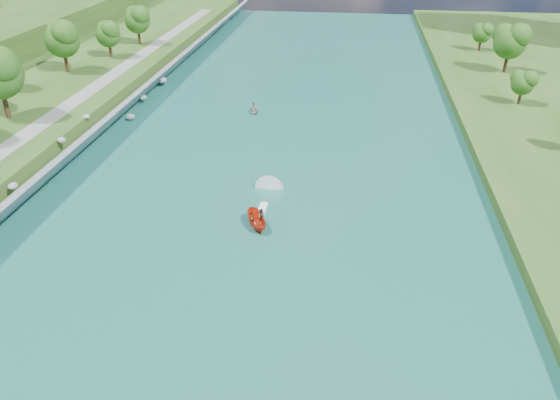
# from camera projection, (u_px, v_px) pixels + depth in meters

# --- Properties ---
(ground) EXTENTS (260.00, 260.00, 0.00)m
(ground) POSITION_uv_depth(u_px,v_px,m) (224.00, 285.00, 50.41)
(ground) COLOR #2D5119
(ground) RESTS_ON ground
(river_water) EXTENTS (55.00, 240.00, 0.10)m
(river_water) POSITION_uv_depth(u_px,v_px,m) (261.00, 186.00, 67.74)
(river_water) COLOR #185C53
(river_water) RESTS_ON ground
(riprap_bank) EXTENTS (4.26, 236.00, 4.29)m
(riprap_bank) POSITION_uv_depth(u_px,v_px,m) (60.00, 163.00, 69.54)
(riprap_bank) COLOR slate
(riprap_bank) RESTS_ON ground
(riverside_path) EXTENTS (3.00, 200.00, 0.10)m
(riverside_path) POSITION_uv_depth(u_px,v_px,m) (10.00, 146.00, 69.92)
(riverside_path) COLOR gray
(riverside_path) RESTS_ON berm_west
(motorboat) EXTENTS (3.60, 19.05, 1.92)m
(motorboat) POSITION_uv_depth(u_px,v_px,m) (259.00, 214.00, 60.10)
(motorboat) COLOR red
(motorboat) RESTS_ON river_water
(raft) EXTENTS (2.59, 3.26, 1.65)m
(raft) POSITION_uv_depth(u_px,v_px,m) (253.00, 110.00, 90.75)
(raft) COLOR gray
(raft) RESTS_ON river_water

